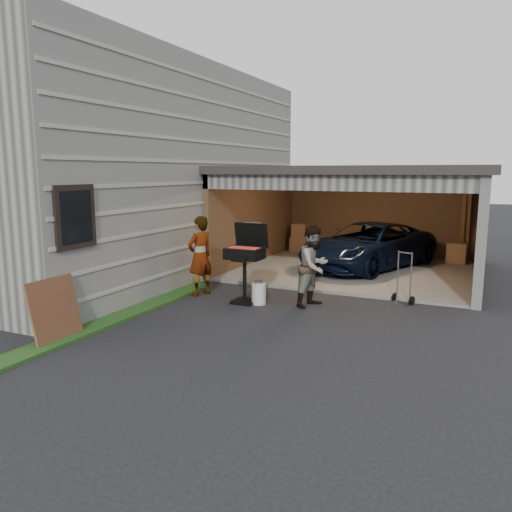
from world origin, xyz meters
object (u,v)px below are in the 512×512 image
(man, at_px, (314,266))
(minivan, at_px, (368,248))
(bbq_grill, at_px, (245,256))
(woman, at_px, (200,256))
(hand_truck, at_px, (402,294))
(propane_tank, at_px, (259,294))
(plywood_panel, at_px, (55,310))

(man, bearing_deg, minivan, 17.50)
(minivan, distance_m, bbq_grill, 4.98)
(woman, relative_size, hand_truck, 1.61)
(man, distance_m, bbq_grill, 1.45)
(propane_tank, height_order, hand_truck, hand_truck)
(man, height_order, propane_tank, man)
(man, relative_size, hand_truck, 1.51)
(minivan, relative_size, plywood_panel, 4.28)
(hand_truck, bearing_deg, woman, -142.92)
(bbq_grill, distance_m, propane_tank, 0.84)
(woman, bearing_deg, minivan, 168.05)
(propane_tank, distance_m, hand_truck, 3.04)
(plywood_panel, relative_size, hand_truck, 0.96)
(bbq_grill, bearing_deg, plywood_panel, -116.16)
(plywood_panel, height_order, hand_truck, hand_truck)
(minivan, height_order, hand_truck, minivan)
(man, distance_m, hand_truck, 2.01)
(plywood_panel, bearing_deg, bbq_grill, 63.84)
(bbq_grill, bearing_deg, hand_truck, 23.43)
(propane_tank, xyz_separation_m, plywood_panel, (-2.06, -3.53, 0.30))
(minivan, bearing_deg, bbq_grill, -87.58)
(man, bearing_deg, propane_tank, 128.23)
(man, relative_size, propane_tank, 3.72)
(woman, relative_size, man, 1.07)
(propane_tank, distance_m, plywood_panel, 4.10)
(minivan, distance_m, propane_tank, 4.90)
(woman, bearing_deg, plywood_panel, 11.26)
(bbq_grill, bearing_deg, propane_tank, -1.51)
(woman, bearing_deg, bbq_grill, 101.98)
(bbq_grill, xyz_separation_m, hand_truck, (3.05, 1.32, -0.79))
(woman, relative_size, bbq_grill, 1.06)
(woman, xyz_separation_m, hand_truck, (4.26, 1.16, -0.68))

